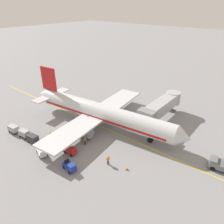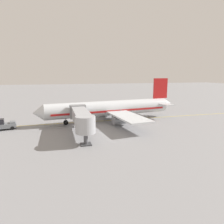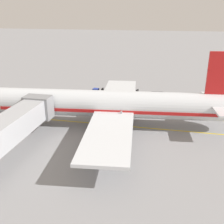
{
  "view_description": "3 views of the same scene",
  "coord_description": "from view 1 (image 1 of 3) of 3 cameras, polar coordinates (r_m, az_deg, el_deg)",
  "views": [
    {
      "loc": [
        28.94,
        25.28,
        24.04
      ],
      "look_at": [
        -1.01,
        0.98,
        3.85
      ],
      "focal_mm": 34.15,
      "sensor_mm": 36.0,
      "label": 1
    },
    {
      "loc": [
        -48.74,
        11.59,
        11.73
      ],
      "look_at": [
        -1.94,
        -1.32,
        2.55
      ],
      "focal_mm": 32.13,
      "sensor_mm": 36.0,
      "label": 2
    },
    {
      "loc": [
        -34.1,
        -9.12,
        15.29
      ],
      "look_at": [
        -1.84,
        -2.14,
        2.7
      ],
      "focal_mm": 42.52,
      "sensor_mm": 36.0,
      "label": 3
    }
  ],
  "objects": [
    {
      "name": "safety_cone_nose_left",
      "position": [
        35.28,
        4.01,
        -14.77
      ],
      "size": [
        0.36,
        0.36,
        0.59
      ],
      "color": "black",
      "rests_on": "ground"
    },
    {
      "name": "ground_crew_loader",
      "position": [
        40.42,
        -7.27,
        -7.47
      ],
      "size": [
        0.68,
        0.41,
        1.69
      ],
      "color": "#232328",
      "rests_on": "ground"
    },
    {
      "name": "baggage_tug_spare",
      "position": [
        39.65,
        -18.34,
        -10.07
      ],
      "size": [
        1.94,
        2.75,
        1.62
      ],
      "color": "silver",
      "rests_on": "ground"
    },
    {
      "name": "ground_plane",
      "position": [
        45.33,
        -1.77,
        -4.42
      ],
      "size": [
        400.0,
        400.0,
        0.0
      ],
      "primitive_type": "plane",
      "color": "gray"
    },
    {
      "name": "jet_bridge",
      "position": [
        48.06,
        13.12,
        1.5
      ],
      "size": [
        14.99,
        3.5,
        4.98
      ],
      "color": "#A8AAAF",
      "rests_on": "ground"
    },
    {
      "name": "baggage_tug_trailing",
      "position": [
        38.79,
        -11.1,
        -9.96
      ],
      "size": [
        1.31,
        2.52,
        1.62
      ],
      "color": "#B21E1E",
      "rests_on": "ground"
    },
    {
      "name": "gate_lead_in_line",
      "position": [
        45.32,
        -1.77,
        -4.41
      ],
      "size": [
        0.24,
        80.0,
        0.01
      ],
      "primitive_type": "cube",
      "color": "gold",
      "rests_on": "ground"
    },
    {
      "name": "parked_airliner",
      "position": [
        44.8,
        -3.07,
        -0.16
      ],
      "size": [
        30.39,
        37.34,
        10.63
      ],
      "color": "silver",
      "rests_on": "ground"
    },
    {
      "name": "baggage_cart_second_in_train",
      "position": [
        45.52,
        -22.46,
        -5.21
      ],
      "size": [
        1.55,
        2.96,
        1.58
      ],
      "color": "#4C4C51",
      "rests_on": "ground"
    },
    {
      "name": "ground_crew_marshaller",
      "position": [
        43.23,
        -16.18,
        -5.9
      ],
      "size": [
        0.24,
        0.72,
        1.69
      ],
      "color": "#232328",
      "rests_on": "ground"
    },
    {
      "name": "baggage_tug_lead",
      "position": [
        35.53,
        -11.28,
        -14.07
      ],
      "size": [
        1.6,
        2.65,
        1.62
      ],
      "color": "#1E339E",
      "rests_on": "ground"
    },
    {
      "name": "ground_crew_wing_walker",
      "position": [
        35.74,
        -1.07,
        -12.62
      ],
      "size": [
        0.66,
        0.46,
        1.69
      ],
      "color": "#232328",
      "rests_on": "ground"
    },
    {
      "name": "baggage_cart_third_in_train",
      "position": [
        47.86,
        -24.9,
        -4.07
      ],
      "size": [
        1.55,
        2.96,
        1.58
      ],
      "color": "#4C4C51",
      "rests_on": "ground"
    },
    {
      "name": "baggage_cart_front",
      "position": [
        43.31,
        -20.45,
        -6.58
      ],
      "size": [
        1.55,
        2.96,
        1.58
      ],
      "color": "#4C4C51",
      "rests_on": "ground"
    }
  ]
}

